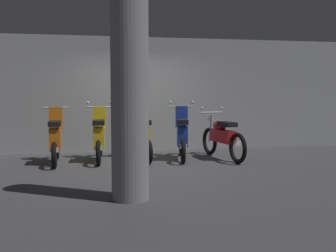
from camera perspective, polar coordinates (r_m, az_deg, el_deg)
ground_plane at (r=8.78m, az=-3.38°, el=-5.11°), size 80.00×80.00×0.00m
back_wall at (r=10.57m, az=-4.91°, el=4.36°), size 16.00×0.30×2.86m
motorbike_slot_0 at (r=8.97m, az=-15.27°, el=-1.67°), size 0.56×1.68×1.18m
motorbike_slot_1 at (r=9.07m, az=-9.47°, el=-1.48°), size 0.59×1.68×1.29m
motorbike_slot_2 at (r=9.08m, az=-3.76°, el=-1.41°), size 0.59×1.68×1.29m
motorbike_slot_3 at (r=9.21m, az=1.95°, el=-1.32°), size 0.59×1.67×1.29m
motorbike_slot_4 at (r=9.33m, az=7.50°, el=-1.49°), size 0.59×1.94×1.15m
support_pillar at (r=5.72m, az=-5.30°, el=3.95°), size 0.52×0.52×2.86m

